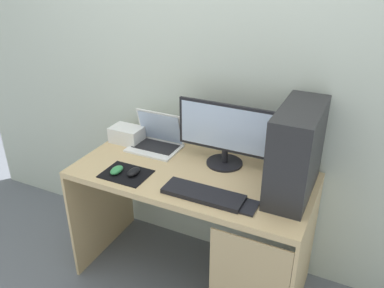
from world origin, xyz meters
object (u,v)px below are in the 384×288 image
keyboard (203,194)px  mouse_left (134,172)px  monitor (225,134)px  projector (127,134)px  mouse_right (117,170)px  pc_tower (296,151)px  cell_phone (250,207)px  laptop (156,141)px

keyboard → mouse_left: mouse_left is taller
monitor → projector: 0.69m
mouse_left → mouse_right: bearing=-165.3°
pc_tower → cell_phone: 0.36m
laptop → projector: 0.21m
projector → monitor: bearing=-0.7°
laptop → keyboard: size_ratio=0.74×
projector → cell_phone: 1.02m
mouse_left → keyboard: bearing=-2.7°
projector → keyboard: size_ratio=0.48×
pc_tower → laptop: 0.91m
laptop → mouse_right: bearing=-95.4°
laptop → keyboard: 0.62m
projector → keyboard: (0.70, -0.36, -0.04)m
pc_tower → cell_phone: bearing=-121.0°
pc_tower → keyboard: bearing=-148.0°
monitor → laptop: size_ratio=1.81×
pc_tower → laptop: pc_tower is taller
keyboard → monitor: bearing=94.4°
pc_tower → mouse_right: size_ratio=5.02×
laptop → mouse_left: bearing=-80.4°
pc_tower → mouse_left: 0.88m
keyboard → mouse_left: 0.43m
mouse_left → cell_phone: (0.68, -0.02, -0.02)m
projector → mouse_right: bearing=-63.9°
mouse_right → cell_phone: bearing=0.6°
pc_tower → keyboard: 0.51m
monitor → keyboard: monitor is taller
cell_phone → pc_tower: bearing=59.0°
cell_phone → laptop: bearing=153.4°
mouse_left → mouse_right: same height
monitor → mouse_right: bearing=-144.4°
monitor → mouse_left: bearing=-140.6°
pc_tower → projector: 1.12m
mouse_right → cell_phone: mouse_right is taller
monitor → mouse_right: size_ratio=5.85×
pc_tower → monitor: (-0.42, 0.11, -0.03)m
projector → mouse_right: projector is taller
monitor → laptop: 0.49m
laptop → mouse_right: (-0.04, -0.38, -0.02)m
keyboard → mouse_left: size_ratio=4.38×
pc_tower → cell_phone: (-0.14, -0.24, -0.23)m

